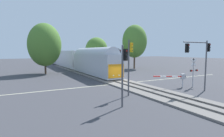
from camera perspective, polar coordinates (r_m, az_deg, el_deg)
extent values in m
plane|color=#3D3D42|center=(26.88, 3.09, -4.72)|extent=(220.00, 220.00, 0.00)
cube|color=beige|center=(26.88, 3.09, -4.72)|extent=(44.00, 0.20, 0.01)
cube|color=slate|center=(26.87, 3.09, -4.54)|extent=(4.40, 80.00, 0.18)
cube|color=#56514C|center=(26.48, 1.76, -4.33)|extent=(0.10, 80.00, 0.14)
cube|color=#56514C|center=(27.22, 4.38, -4.07)|extent=(0.10, 80.00, 0.14)
cube|color=#B2B7C1|center=(35.93, -5.71, 1.47)|extent=(3.00, 17.66, 3.90)
cube|color=orange|center=(28.06, 1.32, -0.81)|extent=(2.76, 0.08, 2.15)
cylinder|color=#B2B7C1|center=(35.85, -5.74, 4.39)|extent=(2.76, 15.90, 2.76)
sphere|color=#F4F2CC|center=(27.90, 0.43, -2.26)|extent=(0.24, 0.24, 0.24)
sphere|color=#F4F2CC|center=(28.39, 2.20, -2.13)|extent=(0.24, 0.24, 0.24)
cube|color=silver|center=(54.87, -13.85, 3.07)|extent=(3.00, 20.52, 4.60)
cube|color=black|center=(55.26, -12.34, 3.43)|extent=(0.04, 18.47, 0.90)
cube|color=#193899|center=(55.33, -12.30, 1.93)|extent=(0.04, 18.88, 0.36)
cube|color=silver|center=(75.77, -17.97, 3.58)|extent=(3.00, 20.52, 4.60)
cube|color=black|center=(76.06, -16.85, 3.84)|extent=(0.04, 18.47, 0.90)
cube|color=#193899|center=(76.11, -16.82, 2.75)|extent=(0.04, 18.88, 0.36)
cylinder|color=#B7B7BC|center=(25.59, 21.38, -4.37)|extent=(0.14, 0.14, 1.10)
cube|color=#B7B7BC|center=(25.46, 21.45, -2.37)|extent=(0.56, 0.40, 0.70)
sphere|color=black|center=(25.72, 21.96, -2.31)|extent=(0.36, 0.36, 0.36)
cylinder|color=red|center=(25.07, 20.72, -2.38)|extent=(1.00, 0.12, 0.19)
cylinder|color=white|center=(24.33, 19.20, -2.39)|extent=(1.00, 0.12, 0.19)
cylinder|color=red|center=(23.60, 17.57, -2.40)|extent=(1.00, 0.12, 0.19)
cylinder|color=white|center=(22.89, 15.85, -2.41)|extent=(1.00, 0.12, 0.19)
cylinder|color=red|center=(22.20, 14.01, -2.42)|extent=(1.00, 0.12, 0.19)
sphere|color=red|center=(21.86, 13.05, -2.43)|extent=(0.14, 0.14, 0.14)
cylinder|color=#B2B2B7|center=(25.93, 24.23, -1.51)|extent=(0.14, 0.14, 3.64)
cube|color=white|center=(25.79, 24.40, 1.73)|extent=(0.98, 0.05, 0.98)
cube|color=white|center=(25.79, 24.40, 1.73)|extent=(0.98, 0.05, 0.98)
cube|color=#B2B2B7|center=(25.88, 24.27, -0.55)|extent=(1.10, 0.08, 0.08)
cylinder|color=black|center=(25.38, 23.70, -0.63)|extent=(0.26, 0.18, 0.26)
cylinder|color=black|center=(26.26, 25.17, -0.51)|extent=(0.26, 0.18, 0.26)
sphere|color=red|center=(25.32, 23.88, -0.66)|extent=(0.20, 0.20, 0.20)
sphere|color=red|center=(26.20, 25.35, -0.52)|extent=(0.20, 0.20, 0.20)
cone|color=black|center=(25.78, 24.40, 2.78)|extent=(0.28, 0.28, 0.22)
cylinder|color=#4C4C51|center=(15.20, 3.28, -2.56)|extent=(0.16, 0.16, 5.26)
cube|color=black|center=(15.21, 4.22, 4.36)|extent=(0.34, 0.26, 1.00)
sphere|color=red|center=(15.08, 4.54, 5.57)|extent=(0.20, 0.20, 0.20)
cylinder|color=black|center=(15.05, 4.60, 5.57)|extent=(0.24, 0.10, 0.24)
sphere|color=#262626|center=(15.08, 4.53, 4.35)|extent=(0.20, 0.20, 0.20)
cylinder|color=black|center=(15.06, 4.59, 4.35)|extent=(0.24, 0.10, 0.24)
sphere|color=#262626|center=(15.09, 4.52, 3.14)|extent=(0.20, 0.20, 0.20)
cylinder|color=black|center=(15.07, 4.58, 3.13)|extent=(0.24, 0.10, 0.24)
cylinder|color=#4C4C51|center=(19.09, 5.28, 0.12)|extent=(0.16, 0.16, 5.96)
cube|color=gold|center=(19.17, 6.04, 6.66)|extent=(0.34, 0.26, 1.00)
sphere|color=red|center=(19.06, 6.31, 7.63)|extent=(0.20, 0.20, 0.20)
cylinder|color=gold|center=(19.03, 6.36, 7.63)|extent=(0.24, 0.10, 0.24)
sphere|color=#262626|center=(19.05, 6.30, 6.67)|extent=(0.20, 0.20, 0.20)
cylinder|color=gold|center=(19.02, 6.35, 6.67)|extent=(0.24, 0.10, 0.24)
sphere|color=#262626|center=(19.04, 6.29, 5.70)|extent=(0.20, 0.20, 0.20)
cylinder|color=gold|center=(19.02, 6.34, 5.70)|extent=(0.24, 0.10, 0.24)
cylinder|color=#4C4C51|center=(36.97, 2.11, 2.27)|extent=(0.16, 0.16, 5.40)
cube|color=black|center=(37.06, 2.49, 5.22)|extent=(0.34, 0.26, 1.00)
sphere|color=red|center=(36.93, 2.62, 5.71)|extent=(0.20, 0.20, 0.20)
cylinder|color=black|center=(36.90, 2.64, 5.71)|extent=(0.24, 0.10, 0.24)
sphere|color=#262626|center=(36.93, 2.61, 5.21)|extent=(0.20, 0.20, 0.20)
cylinder|color=black|center=(36.90, 2.64, 5.21)|extent=(0.24, 0.10, 0.24)
sphere|color=#262626|center=(36.93, 2.61, 4.72)|extent=(0.20, 0.20, 0.20)
cylinder|color=black|center=(36.91, 2.63, 4.72)|extent=(0.24, 0.10, 0.24)
cylinder|color=#4C4C51|center=(24.25, 27.51, 0.71)|extent=(0.16, 0.16, 6.00)
cube|color=black|center=(24.42, 28.11, 5.89)|extent=(0.34, 0.26, 1.00)
sphere|color=red|center=(24.35, 28.44, 6.63)|extent=(0.20, 0.20, 0.20)
cylinder|color=black|center=(24.33, 28.50, 6.63)|extent=(0.24, 0.10, 0.24)
sphere|color=#262626|center=(24.34, 28.41, 5.88)|extent=(0.20, 0.20, 0.20)
cylinder|color=black|center=(24.32, 28.46, 5.88)|extent=(0.24, 0.10, 0.24)
sphere|color=#262626|center=(24.33, 28.37, 5.12)|extent=(0.20, 0.20, 0.20)
cylinder|color=black|center=(24.32, 28.43, 5.12)|extent=(0.24, 0.10, 0.24)
cylinder|color=#4C4C51|center=(22.57, 24.95, 7.51)|extent=(4.01, 0.12, 0.12)
cube|color=black|center=(21.44, 22.63, 5.99)|extent=(0.34, 0.26, 1.00)
sphere|color=red|center=(21.36, 22.97, 6.84)|extent=(0.20, 0.20, 0.20)
cylinder|color=black|center=(21.34, 23.04, 6.84)|extent=(0.24, 0.10, 0.24)
sphere|color=#262626|center=(21.35, 22.94, 5.98)|extent=(0.20, 0.20, 0.20)
cylinder|color=black|center=(21.33, 23.00, 5.98)|extent=(0.24, 0.10, 0.24)
sphere|color=#262626|center=(21.35, 22.91, 5.12)|extent=(0.20, 0.20, 0.20)
cylinder|color=black|center=(21.33, 22.97, 5.12)|extent=(0.24, 0.10, 0.24)
cylinder|color=#4C3828|center=(40.66, -20.30, 0.36)|extent=(0.38, 0.38, 2.75)
ellipsoid|color=#4C7A2D|center=(40.54, -20.52, 7.04)|extent=(6.79, 6.79, 8.97)
cylinder|color=#4C3828|center=(51.04, -4.90, 1.61)|extent=(0.64, 0.64, 2.68)
ellipsoid|color=#4C7A2D|center=(50.93, -4.93, 5.97)|extent=(6.19, 6.19, 6.80)
cylinder|color=#4C3828|center=(49.93, 7.07, 2.33)|extent=(0.45, 0.45, 4.13)
ellipsoid|color=#4C7A2D|center=(49.93, 7.14, 8.53)|extent=(6.65, 6.65, 8.89)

